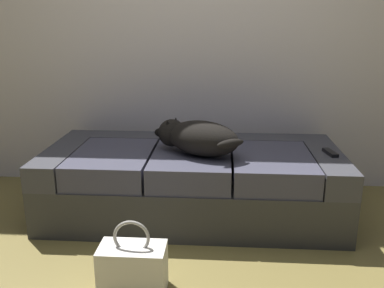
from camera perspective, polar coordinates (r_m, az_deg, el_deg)
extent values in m
cube|color=silver|center=(3.27, 0.87, 18.68)|extent=(6.40, 0.10, 2.80)
cube|color=#353534|center=(2.87, 0.07, -6.56)|extent=(1.93, 0.89, 0.30)
cube|color=#3E3E44|center=(2.97, -16.85, -1.77)|extent=(0.20, 0.89, 0.16)
cube|color=#3E3E44|center=(2.87, 17.66, -2.52)|extent=(0.20, 0.89, 0.16)
cube|color=#3E3E44|center=(3.12, 0.50, -0.22)|extent=(1.53, 0.20, 0.16)
cube|color=#403F4F|center=(2.78, -10.67, -2.62)|extent=(0.50, 0.67, 0.16)
cube|color=#403F4F|center=(2.69, -0.07, -2.92)|extent=(0.50, 0.67, 0.16)
cube|color=#403F4F|center=(2.71, 10.80, -3.12)|extent=(0.50, 0.67, 0.16)
ellipsoid|color=black|center=(2.61, 1.46, 0.78)|extent=(0.55, 0.45, 0.22)
sphere|color=black|center=(2.73, -2.74, 1.53)|extent=(0.18, 0.18, 0.18)
ellipsoid|color=black|center=(2.77, -4.15, 1.53)|extent=(0.12, 0.11, 0.06)
cone|color=black|center=(2.67, -3.33, 2.68)|extent=(0.05, 0.05, 0.05)
cone|color=black|center=(2.75, -2.21, 3.11)|extent=(0.05, 0.05, 0.05)
ellipsoid|color=black|center=(2.47, 5.24, 0.05)|extent=(0.18, 0.15, 0.05)
cube|color=black|center=(2.80, 18.26, -1.12)|extent=(0.07, 0.16, 0.02)
cube|color=white|center=(2.13, -8.03, -16.48)|extent=(0.32, 0.18, 0.24)
torus|color=#A7A39B|center=(2.04, -8.23, -12.47)|extent=(0.18, 0.02, 0.18)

